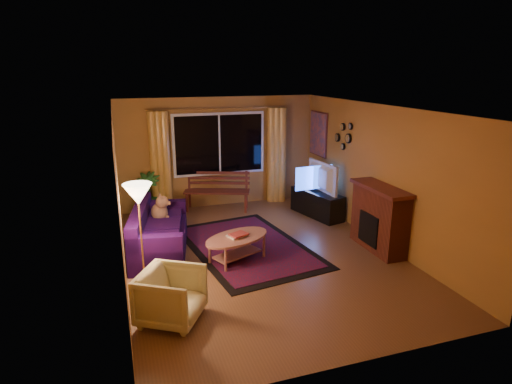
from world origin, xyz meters
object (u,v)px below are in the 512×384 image
object	(u,v)px
coffee_table	(237,248)
tv_console	(317,204)
armchair	(171,294)
bench	(217,201)
sofa	(160,229)
floor_lamp	(141,238)

from	to	relation	value
coffee_table	tv_console	xyz separation A→B (m)	(2.28, 1.65, 0.06)
tv_console	armchair	bearing A→B (deg)	-153.17
coffee_table	bench	bearing A→B (deg)	83.73
bench	sofa	xyz separation A→B (m)	(-1.47, -1.91, 0.19)
floor_lamp	coffee_table	size ratio (longest dim) A/B	1.35
armchair	floor_lamp	world-z (taller)	floor_lamp
armchair	coffee_table	size ratio (longest dim) A/B	0.63
bench	coffee_table	bearing A→B (deg)	-75.59
coffee_table	tv_console	bearing A→B (deg)	35.99
bench	sofa	size ratio (longest dim) A/B	0.73
bench	coffee_table	xyz separation A→B (m)	(-0.30, -2.71, -0.00)
bench	tv_console	size ratio (longest dim) A/B	1.11
bench	floor_lamp	distance (m)	3.75
bench	armchair	size ratio (longest dim) A/B	1.94
floor_lamp	sofa	bearing A→B (deg)	74.05
armchair	tv_console	bearing A→B (deg)	-17.71
bench	floor_lamp	world-z (taller)	floor_lamp
bench	tv_console	bearing A→B (deg)	-7.43
armchair	bench	bearing A→B (deg)	10.50
coffee_table	armchair	bearing A→B (deg)	-131.44
tv_console	coffee_table	bearing A→B (deg)	-158.27
bench	tv_console	xyz separation A→B (m)	(1.98, -1.06, 0.05)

